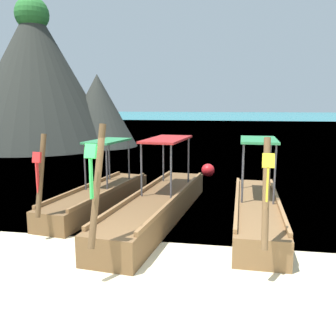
% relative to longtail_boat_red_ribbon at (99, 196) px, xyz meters
% --- Properties ---
extents(ground, '(120.00, 120.00, 0.00)m').
position_rel_longtail_boat_red_ribbon_xyz_m(ground, '(2.17, -4.53, -0.35)').
color(ground, beige).
extents(sea_water, '(120.00, 120.00, 0.00)m').
position_rel_longtail_boat_red_ribbon_xyz_m(sea_water, '(2.17, 57.62, -0.34)').
color(sea_water, teal).
rests_on(sea_water, ground).
extents(longtail_boat_red_ribbon, '(1.78, 5.42, 2.41)m').
position_rel_longtail_boat_red_ribbon_xyz_m(longtail_boat_red_ribbon, '(0.00, 0.00, 0.00)').
color(longtail_boat_red_ribbon, brown).
rests_on(longtail_boat_red_ribbon, ground).
extents(longtail_boat_green_ribbon, '(1.90, 7.09, 2.74)m').
position_rel_longtail_boat_red_ribbon_xyz_m(longtail_boat_green_ribbon, '(1.96, -0.76, 0.04)').
color(longtail_boat_green_ribbon, brown).
rests_on(longtail_boat_green_ribbon, ground).
extents(longtail_boat_yellow_ribbon, '(1.26, 5.88, 2.50)m').
position_rel_longtail_boat_red_ribbon_xyz_m(longtail_boat_yellow_ribbon, '(4.55, -0.82, 0.03)').
color(longtail_boat_yellow_ribbon, brown).
rests_on(longtail_boat_yellow_ribbon, ground).
extents(karst_rock, '(12.21, 10.74, 10.15)m').
position_rel_longtail_boat_red_ribbon_xyz_m(karst_rock, '(-9.15, 14.03, 4.35)').
color(karst_rock, '#2D302B').
rests_on(karst_rock, ground).
extents(mooring_buoy_near, '(0.55, 0.55, 0.55)m').
position_rel_longtail_boat_red_ribbon_xyz_m(mooring_buoy_near, '(2.93, 5.16, -0.07)').
color(mooring_buoy_near, red).
rests_on(mooring_buoy_near, sea_water).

